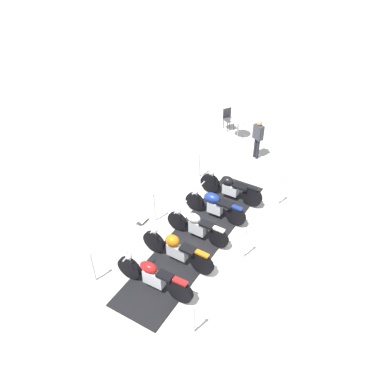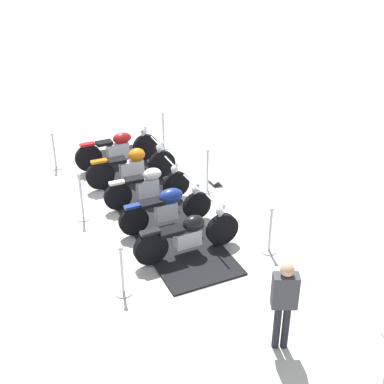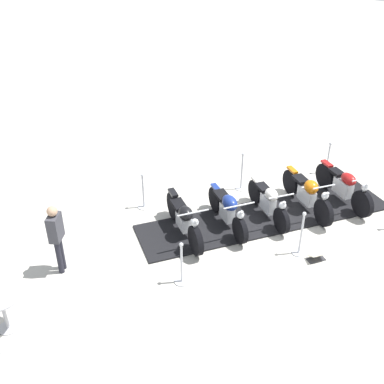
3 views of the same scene
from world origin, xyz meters
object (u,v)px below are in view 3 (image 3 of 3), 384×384
object	(u,v)px
stanchion_right_mid	(300,240)
stanchion_left_front	(144,197)
motorcycle_copper	(307,193)
motorcycle_maroon	(344,186)
info_placard	(316,257)
stanchion_left_rear	(327,164)
stanchion_left_mid	(241,177)
motorcycle_navy	(228,209)
bystander_person	(56,233)
cafe_table	(2,305)
stanchion_right_front	(182,270)
motorcycle_cream	(269,202)
motorcycle_black	(184,219)

from	to	relation	value
stanchion_right_mid	stanchion_left_front	world-z (taller)	stanchion_right_mid
motorcycle_copper	stanchion_right_mid	size ratio (longest dim) A/B	1.69
motorcycle_maroon	info_placard	size ratio (longest dim) A/B	4.29
stanchion_left_rear	motorcycle_maroon	bearing A→B (deg)	33.33
motorcycle_copper	stanchion_left_mid	xyz separation A→B (m)	(-0.03, -1.96, -0.14)
motorcycle_maroon	stanchion_right_mid	world-z (taller)	stanchion_right_mid
motorcycle_navy	bystander_person	world-z (taller)	bystander_person
cafe_table	stanchion_right_front	bearing A→B (deg)	145.18
stanchion_left_mid	motorcycle_navy	bearing A→B (deg)	18.33
stanchion_left_rear	cafe_table	world-z (taller)	stanchion_left_rear
motorcycle_navy	stanchion_right_mid	distance (m)	1.92
motorcycle_cream	cafe_table	size ratio (longest dim) A/B	2.21
stanchion_right_mid	bystander_person	xyz separation A→B (m)	(3.45, -4.11, 0.62)
motorcycle_black	motorcycle_copper	size ratio (longest dim) A/B	1.00
stanchion_left_mid	stanchion_left_front	world-z (taller)	stanchion_left_mid
stanchion_right_mid	stanchion_left_front	bearing A→B (deg)	-83.87
motorcycle_navy	stanchion_right_mid	size ratio (longest dim) A/B	1.59
motorcycle_black	stanchion_left_front	distance (m)	1.71
motorcycle_navy	cafe_table	bearing A→B (deg)	-73.30
stanchion_left_mid	stanchion_right_front	bearing A→B (deg)	11.26
stanchion_left_mid	motorcycle_maroon	bearing A→B (deg)	108.60
stanchion_left_front	info_placard	distance (m)	4.68
motorcycle_copper	cafe_table	world-z (taller)	motorcycle_copper
info_placard	motorcycle_black	bearing A→B (deg)	-36.89
motorcycle_cream	motorcycle_copper	xyz separation A→B (m)	(-0.91, 0.67, 0.02)
stanchion_right_mid	bystander_person	world-z (taller)	bystander_person
motorcycle_cream	stanchion_right_front	bearing A→B (deg)	-60.95
motorcycle_maroon	stanchion_right_front	distance (m)	5.37
motorcycle_copper	bystander_person	bearing A→B (deg)	-86.50
motorcycle_copper	stanchion_left_mid	distance (m)	1.97
cafe_table	motorcycle_maroon	bearing A→B (deg)	154.37
stanchion_left_rear	stanchion_left_front	world-z (taller)	stanchion_left_front
motorcycle_copper	bystander_person	world-z (taller)	bystander_person
motorcycle_black	motorcycle_navy	size ratio (longest dim) A/B	1.07
info_placard	bystander_person	world-z (taller)	bystander_person
motorcycle_navy	info_placard	bearing A→B (deg)	35.75
motorcycle_maroon	info_placard	world-z (taller)	motorcycle_maroon
stanchion_left_rear	info_placard	world-z (taller)	stanchion_left_rear
motorcycle_navy	motorcycle_copper	distance (m)	2.27
motorcycle_cream	bystander_person	world-z (taller)	bystander_person
motorcycle_navy	stanchion_right_mid	bearing A→B (deg)	35.95
info_placard	bystander_person	bearing A→B (deg)	-16.46
stanchion_right_front	bystander_person	bearing A→B (deg)	-64.65
motorcycle_cream	motorcycle_maroon	world-z (taller)	motorcycle_maroon
motorcycle_maroon	bystander_person	world-z (taller)	bystander_person
stanchion_right_mid	info_placard	world-z (taller)	stanchion_right_mid
stanchion_right_front	stanchion_left_rear	bearing A→B (deg)	172.37
motorcycle_copper	stanchion_right_mid	bearing A→B (deg)	-35.43
stanchion_right_mid	stanchion_left_front	size ratio (longest dim) A/B	1.11
motorcycle_copper	stanchion_right_front	distance (m)	4.29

